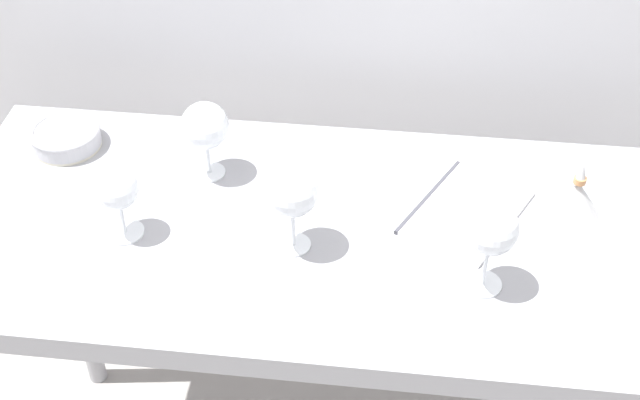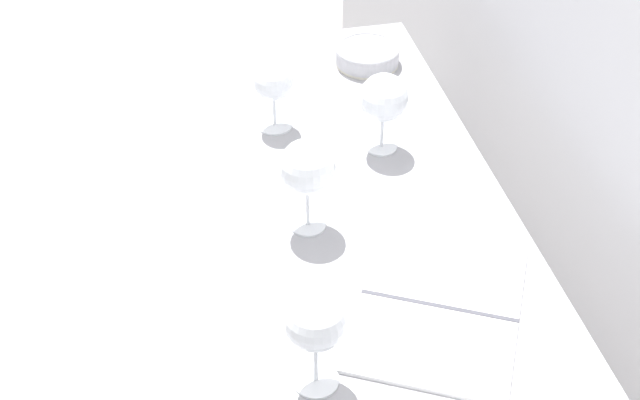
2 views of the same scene
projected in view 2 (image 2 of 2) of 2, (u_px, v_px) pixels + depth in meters
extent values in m
cube|color=#95959B|center=(342.00, 232.00, 1.59)|extent=(1.40, 0.64, 0.04)
cube|color=#95959B|center=(162.00, 261.00, 1.54)|extent=(1.40, 0.01, 0.05)
cylinder|color=#95959B|center=(187.00, 215.00, 2.32)|extent=(0.05, 0.05, 0.86)
cylinder|color=#95959B|center=(377.00, 188.00, 2.40)|extent=(0.05, 0.05, 0.86)
cylinder|color=white|center=(275.00, 125.00, 1.82)|extent=(0.07, 0.07, 0.00)
cylinder|color=white|center=(274.00, 110.00, 1.79)|extent=(0.01, 0.01, 0.07)
sphere|color=white|center=(273.00, 81.00, 1.75)|extent=(0.08, 0.08, 0.08)
cylinder|color=maroon|center=(273.00, 87.00, 1.76)|extent=(0.06, 0.06, 0.03)
cylinder|color=white|center=(381.00, 147.00, 1.76)|extent=(0.06, 0.06, 0.00)
cylinder|color=white|center=(382.00, 131.00, 1.73)|extent=(0.01, 0.01, 0.07)
sphere|color=white|center=(384.00, 98.00, 1.68)|extent=(0.10, 0.10, 0.10)
cylinder|color=maroon|center=(383.00, 105.00, 1.69)|extent=(0.07, 0.07, 0.02)
cylinder|color=white|center=(308.00, 225.00, 1.58)|extent=(0.06, 0.06, 0.00)
cylinder|color=white|center=(308.00, 205.00, 1.55)|extent=(0.01, 0.01, 0.09)
sphere|color=white|center=(307.00, 167.00, 1.49)|extent=(0.10, 0.10, 0.10)
cylinder|color=maroon|center=(307.00, 174.00, 1.50)|extent=(0.07, 0.07, 0.02)
cylinder|color=white|center=(316.00, 380.00, 1.31)|extent=(0.07, 0.07, 0.00)
cylinder|color=white|center=(316.00, 359.00, 1.28)|extent=(0.01, 0.01, 0.09)
sphere|color=white|center=(316.00, 319.00, 1.22)|extent=(0.09, 0.09, 0.09)
cylinder|color=maroon|center=(316.00, 327.00, 1.23)|extent=(0.07, 0.07, 0.02)
cube|color=white|center=(447.00, 272.00, 1.48)|extent=(0.27, 0.31, 0.01)
cube|color=white|center=(430.00, 347.00, 1.35)|extent=(0.27, 0.31, 0.01)
cube|color=#3F3F47|center=(439.00, 308.00, 1.42)|extent=(0.13, 0.23, 0.01)
cylinder|color=beige|center=(367.00, 63.00, 2.01)|extent=(0.14, 0.14, 0.01)
cylinder|color=#B7B7BC|center=(367.00, 55.00, 1.99)|extent=(0.14, 0.14, 0.03)
torus|color=#B7B7BC|center=(368.00, 48.00, 1.98)|extent=(0.15, 0.15, 0.01)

